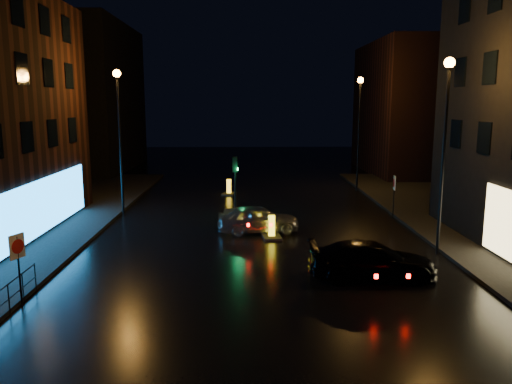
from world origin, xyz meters
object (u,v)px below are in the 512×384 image
dark_sedan (372,260)px  road_sign_right (394,186)px  road_sign_left (18,253)px  traffic_signal (235,206)px  bollard_far (229,191)px  bollard_near (272,233)px  silver_hatchback (258,219)px

dark_sedan → road_sign_right: (3.74, 9.99, 1.13)m
road_sign_left → traffic_signal: bearing=86.0°
road_sign_right → traffic_signal: bearing=2.9°
dark_sedan → bollard_far: 18.59m
bollard_near → traffic_signal: bearing=104.2°
bollard_near → road_sign_left: (-8.57, -8.14, 1.56)m
bollard_far → bollard_near: bearing=-65.2°
bollard_far → silver_hatchback: bearing=-67.3°
traffic_signal → road_sign_left: 15.01m
dark_sedan → bollard_near: dark_sedan is taller
traffic_signal → bollard_near: bearing=-70.3°
bollard_near → bollard_far: size_ratio=0.96×
bollard_near → bollard_far: bollard_near is taller
silver_hatchback → bollard_far: (-1.84, 10.73, -0.46)m
bollard_near → dark_sedan: bearing=-64.6°
road_sign_left → road_sign_right: (15.79, 12.35, 0.02)m
traffic_signal → bollard_far: size_ratio=2.43×
silver_hatchback → bollard_near: size_ratio=3.02×
bollard_far → road_sign_right: size_ratio=0.58×
road_sign_left → bollard_far: bearing=95.6°
dark_sedan → road_sign_right: size_ratio=1.96×
road_sign_left → road_sign_right: size_ratio=0.99×
silver_hatchback → road_sign_left: bearing=132.0°
silver_hatchback → road_sign_right: size_ratio=1.69×
traffic_signal → road_sign_right: size_ratio=1.41×
bollard_near → road_sign_right: bearing=24.6°
traffic_signal → dark_sedan: (5.35, -11.01, 0.19)m
bollard_far → road_sign_right: bearing=-25.2°
silver_hatchback → road_sign_right: bearing=-75.6°
traffic_signal → silver_hatchback: bearing=-73.2°
dark_sedan → road_sign_left: 12.33m
bollard_near → bollard_far: (-2.46, 11.82, -0.00)m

